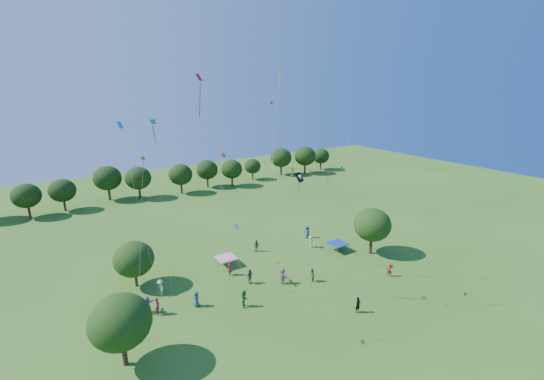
{
  "coord_description": "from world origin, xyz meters",
  "views": [
    {
      "loc": [
        -19.27,
        -15.39,
        21.09
      ],
      "look_at": [
        0.0,
        14.0,
        11.0
      ],
      "focal_mm": 24.0,
      "sensor_mm": 36.0,
      "label": 1
    }
  ],
  "objects_px": {
    "near_tree_north": "(134,259)",
    "red_high_kite": "(208,123)",
    "near_tree_west": "(120,322)",
    "pirate_kite": "(300,179)",
    "near_tree_east": "(372,225)",
    "man_in_black": "(358,305)",
    "tent_blue": "(338,243)",
    "tent_red_stripe": "(226,258)"
  },
  "relations": [
    {
      "from": "near_tree_west",
      "to": "near_tree_east",
      "type": "bearing_deg",
      "value": 5.78
    },
    {
      "from": "near_tree_west",
      "to": "red_high_kite",
      "type": "bearing_deg",
      "value": 24.06
    },
    {
      "from": "near_tree_north",
      "to": "pirate_kite",
      "type": "xyz_separation_m",
      "value": [
        17.35,
        -6.23,
        7.79
      ]
    },
    {
      "from": "near_tree_west",
      "to": "tent_red_stripe",
      "type": "distance_m",
      "value": 17.67
    },
    {
      "from": "near_tree_east",
      "to": "tent_blue",
      "type": "bearing_deg",
      "value": 136.36
    },
    {
      "from": "near_tree_north",
      "to": "red_high_kite",
      "type": "xyz_separation_m",
      "value": [
        6.21,
        -7.17,
        14.68
      ]
    },
    {
      "from": "near_tree_west",
      "to": "tent_red_stripe",
      "type": "xyz_separation_m",
      "value": [
        13.94,
        10.48,
        -2.84
      ]
    },
    {
      "from": "near_tree_west",
      "to": "red_high_kite",
      "type": "height_order",
      "value": "red_high_kite"
    },
    {
      "from": "near_tree_west",
      "to": "pirate_kite",
      "type": "relative_size",
      "value": 0.58
    },
    {
      "from": "near_tree_west",
      "to": "near_tree_north",
      "type": "height_order",
      "value": "near_tree_west"
    },
    {
      "from": "tent_red_stripe",
      "to": "pirate_kite",
      "type": "distance_m",
      "value": 13.27
    },
    {
      "from": "near_tree_north",
      "to": "red_high_kite",
      "type": "distance_m",
      "value": 17.47
    },
    {
      "from": "red_high_kite",
      "to": "pirate_kite",
      "type": "bearing_deg",
      "value": 4.81
    },
    {
      "from": "near_tree_north",
      "to": "man_in_black",
      "type": "distance_m",
      "value": 23.72
    },
    {
      "from": "tent_blue",
      "to": "red_high_kite",
      "type": "xyz_separation_m",
      "value": [
        -18.34,
        -1.7,
        16.89
      ]
    },
    {
      "from": "tent_blue",
      "to": "near_tree_west",
      "type": "bearing_deg",
      "value": -167.81
    },
    {
      "from": "near_tree_north",
      "to": "tent_red_stripe",
      "type": "xyz_separation_m",
      "value": [
        10.33,
        -1.07,
        -2.21
      ]
    },
    {
      "from": "near_tree_east",
      "to": "man_in_black",
      "type": "relative_size",
      "value": 3.74
    },
    {
      "from": "red_high_kite",
      "to": "near_tree_east",
      "type": "bearing_deg",
      "value": -3.27
    },
    {
      "from": "near_tree_north",
      "to": "pirate_kite",
      "type": "distance_m",
      "value": 20.02
    },
    {
      "from": "pirate_kite",
      "to": "red_high_kite",
      "type": "bearing_deg",
      "value": -175.19
    },
    {
      "from": "man_in_black",
      "to": "pirate_kite",
      "type": "height_order",
      "value": "pirate_kite"
    },
    {
      "from": "near_tree_west",
      "to": "man_in_black",
      "type": "bearing_deg",
      "value": -14.21
    },
    {
      "from": "pirate_kite",
      "to": "near_tree_north",
      "type": "bearing_deg",
      "value": 160.26
    },
    {
      "from": "tent_blue",
      "to": "pirate_kite",
      "type": "height_order",
      "value": "pirate_kite"
    },
    {
      "from": "near_tree_west",
      "to": "pirate_kite",
      "type": "height_order",
      "value": "pirate_kite"
    },
    {
      "from": "tent_blue",
      "to": "man_in_black",
      "type": "xyz_separation_m",
      "value": [
        -7.86,
        -11.22,
        -0.22
      ]
    },
    {
      "from": "near_tree_west",
      "to": "tent_blue",
      "type": "distance_m",
      "value": 28.94
    },
    {
      "from": "near_tree_west",
      "to": "tent_blue",
      "type": "xyz_separation_m",
      "value": [
        28.15,
        6.08,
        -2.84
      ]
    },
    {
      "from": "tent_blue",
      "to": "red_high_kite",
      "type": "bearing_deg",
      "value": -174.69
    },
    {
      "from": "near_tree_east",
      "to": "tent_blue",
      "type": "distance_m",
      "value": 5.15
    },
    {
      "from": "man_in_black",
      "to": "pirate_kite",
      "type": "relative_size",
      "value": 0.16
    },
    {
      "from": "near_tree_west",
      "to": "tent_red_stripe",
      "type": "height_order",
      "value": "near_tree_west"
    },
    {
      "from": "tent_red_stripe",
      "to": "red_high_kite",
      "type": "relative_size",
      "value": 0.11
    },
    {
      "from": "near_tree_north",
      "to": "red_high_kite",
      "type": "relative_size",
      "value": 0.25
    },
    {
      "from": "man_in_black",
      "to": "near_tree_north",
      "type": "bearing_deg",
      "value": 131.14
    },
    {
      "from": "near_tree_west",
      "to": "tent_blue",
      "type": "bearing_deg",
      "value": 12.19
    },
    {
      "from": "near_tree_north",
      "to": "tent_blue",
      "type": "bearing_deg",
      "value": -12.55
    },
    {
      "from": "near_tree_north",
      "to": "man_in_black",
      "type": "relative_size",
      "value": 3.17
    },
    {
      "from": "near_tree_north",
      "to": "pirate_kite",
      "type": "bearing_deg",
      "value": -19.74
    },
    {
      "from": "man_in_black",
      "to": "pirate_kite",
      "type": "distance_m",
      "value": 14.64
    },
    {
      "from": "tent_blue",
      "to": "pirate_kite",
      "type": "bearing_deg",
      "value": -173.93
    }
  ]
}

